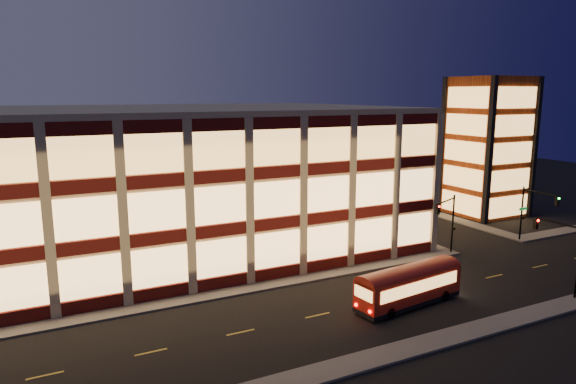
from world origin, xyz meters
TOP-DOWN VIEW (x-y plane):
  - ground at (0.00, 0.00)m, footprint 200.00×200.00m
  - sidewalk_office_south at (-3.00, 1.00)m, footprint 54.00×2.00m
  - sidewalk_office_east at (23.00, 17.00)m, footprint 2.00×30.00m
  - sidewalk_tower_south at (40.00, 1.00)m, footprint 14.00×2.00m
  - sidewalk_tower_west at (34.00, 17.00)m, footprint 2.00×30.00m
  - sidewalk_near at (0.00, -13.00)m, footprint 100.00×2.00m
  - office_building at (-2.91, 16.91)m, footprint 50.45×30.45m
  - stair_tower at (39.95, 11.95)m, footprint 8.60×8.60m
  - traffic_signal_far at (22.21, 0.24)m, footprint 3.79×1.87m
  - traffic_signal_right at (33.50, -0.62)m, footprint 1.20×4.37m
  - traffic_signal_near at (23.50, -11.03)m, footprint 0.32×4.45m
  - trolley_bus at (11.14, -7.43)m, footprint 9.36×3.37m

SIDE VIEW (x-z plane):
  - ground at x=0.00m, z-range 0.00..0.00m
  - sidewalk_office_south at x=-3.00m, z-range 0.00..0.15m
  - sidewalk_office_east at x=23.00m, z-range 0.00..0.15m
  - sidewalk_tower_south at x=40.00m, z-range 0.00..0.15m
  - sidewalk_tower_west at x=34.00m, z-range 0.00..0.15m
  - sidewalk_near at x=0.00m, z-range 0.00..0.15m
  - trolley_bus at x=11.14m, z-range 0.17..3.27m
  - traffic_signal_right at x=33.50m, z-range 1.10..7.10m
  - traffic_signal_far at x=22.21m, z-range 1.11..7.11m
  - traffic_signal_near at x=23.50m, z-range 1.13..7.13m
  - office_building at x=-2.91m, z-range 0.00..14.50m
  - stair_tower at x=39.95m, z-range -0.01..17.99m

